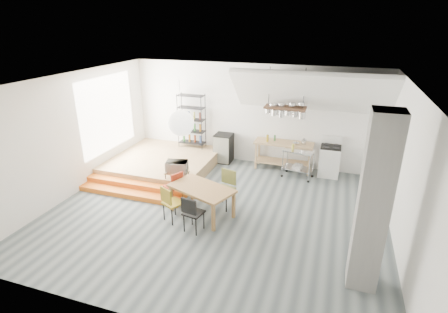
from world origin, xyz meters
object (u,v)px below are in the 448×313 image
(stove, at_px, (329,160))
(dining_table, at_px, (202,190))
(mini_fridge, at_px, (224,148))
(rolling_cart, at_px, (298,160))

(stove, xyz_separation_m, dining_table, (-2.80, -3.36, 0.17))
(dining_table, bearing_deg, mini_fridge, 121.04)
(rolling_cart, bearing_deg, mini_fridge, 179.34)
(stove, xyz_separation_m, mini_fridge, (-3.38, 0.04, -0.01))
(stove, bearing_deg, mini_fridge, 179.26)
(stove, xyz_separation_m, rolling_cart, (-0.88, -0.46, 0.08))
(dining_table, bearing_deg, stove, 71.47)
(stove, relative_size, mini_fridge, 1.24)
(rolling_cart, bearing_deg, stove, 38.04)
(dining_table, xyz_separation_m, rolling_cart, (1.92, 2.90, -0.09))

